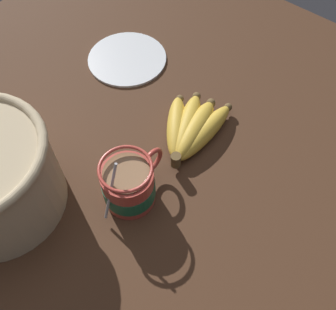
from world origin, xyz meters
The scene contains 4 objects.
table centered at (0.00, 0.00, 1.32)cm, with size 131.68×131.68×2.63cm.
coffee_mug centered at (-5.96, -3.29, 7.16)cm, with size 15.00×9.49×13.82cm.
banana_bunch centered at (12.75, -2.85, 4.68)cm, with size 19.95×13.31×4.49cm.
small_plate centered at (20.42, 22.97, 2.93)cm, with size 18.87×18.87×0.60cm.
Camera 1 is at (-25.97, -29.35, 65.18)cm, focal length 40.00 mm.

